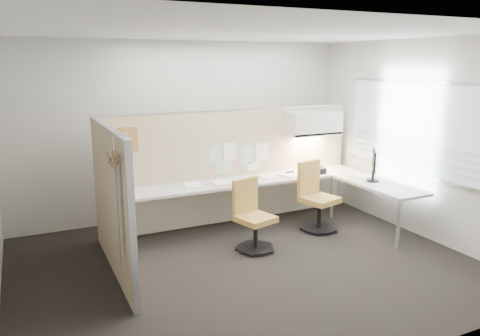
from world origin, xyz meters
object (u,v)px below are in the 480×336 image
chair_left (252,218)px  chair_right (316,199)px  desk (268,188)px  phone (318,170)px  monitor (374,164)px

chair_left → chair_right: size_ratio=0.93×
chair_right → desk: bearing=129.1°
chair_right → phone: size_ratio=4.69×
monitor → desk: bearing=99.3°
monitor → chair_left: bearing=126.6°
desk → monitor: bearing=-28.6°
desk → phone: size_ratio=18.52×
chair_right → phone: (0.34, 0.45, 0.31)m
chair_left → phone: chair_left is taller
desk → chair_left: size_ratio=4.26×
desk → chair_right: bearing=-35.2°
chair_right → phone: 0.64m
chair_left → chair_right: 1.25m
desk → chair_left: bearing=-131.7°
desk → chair_right: 0.73m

